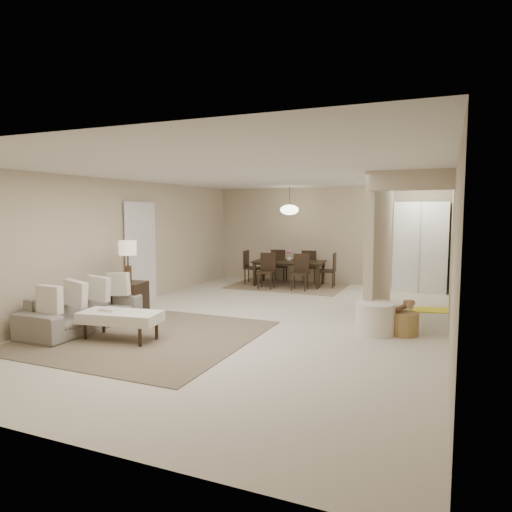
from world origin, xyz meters
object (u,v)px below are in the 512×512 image
at_px(side_table, 129,298).
at_px(wicker_basket, 404,324).
at_px(sofa, 83,310).
at_px(pantry_cabinet, 421,247).
at_px(round_pouf, 375,318).
at_px(dining_table, 289,273).
at_px(ottoman_bench, 120,317).

height_order(side_table, wicker_basket, side_table).
relative_size(sofa, wicker_basket, 4.91).
relative_size(pantry_cabinet, sofa, 1.02).
distance_m(pantry_cabinet, wicker_basket, 4.24).
relative_size(side_table, round_pouf, 0.97).
bearing_deg(wicker_basket, side_table, -173.84).
bearing_deg(dining_table, ottoman_bench, -102.63).
bearing_deg(pantry_cabinet, side_table, -135.52).
relative_size(pantry_cabinet, side_table, 3.50).
distance_m(sofa, wicker_basket, 5.08).
distance_m(pantry_cabinet, sofa, 7.53).
relative_size(side_table, wicker_basket, 1.44).
distance_m(side_table, round_pouf, 4.37).
distance_m(pantry_cabinet, round_pouf, 4.35).
bearing_deg(wicker_basket, round_pouf, -166.73).
xyz_separation_m(pantry_cabinet, dining_table, (-3.10, -0.45, -0.74)).
relative_size(sofa, side_table, 3.42).
relative_size(pantry_cabinet, wicker_basket, 5.03).
distance_m(side_table, dining_table, 4.53).
bearing_deg(sofa, pantry_cabinet, -40.29).
height_order(side_table, dining_table, dining_table).
distance_m(ottoman_bench, wicker_basket, 4.27).
distance_m(ottoman_bench, round_pouf, 3.85).
xyz_separation_m(side_table, dining_table, (1.65, 4.21, 0.01)).
bearing_deg(sofa, dining_table, -18.23).
relative_size(side_table, dining_table, 0.34).
relative_size(sofa, round_pouf, 3.31).
xyz_separation_m(round_pouf, dining_table, (-2.69, 3.80, 0.07)).
distance_m(sofa, dining_table, 5.57).
distance_m(round_pouf, wicker_basket, 0.44).
bearing_deg(round_pouf, wicker_basket, 13.27).
xyz_separation_m(ottoman_bench, round_pouf, (3.40, 1.80, -0.10)).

